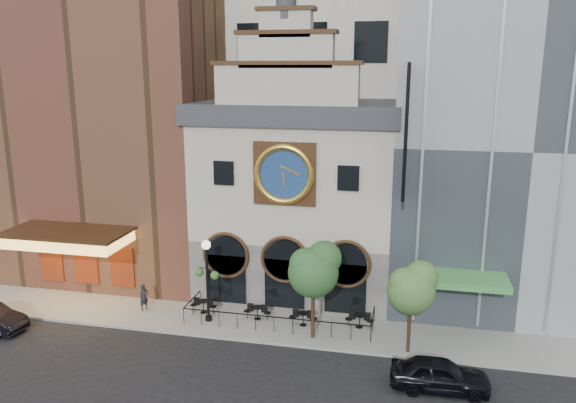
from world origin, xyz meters
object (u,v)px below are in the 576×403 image
(bistro_0, at_px, (203,305))
(tree_right, at_px, (412,287))
(tree_left, at_px, (314,268))
(pedestrian, at_px, (144,297))
(bistro_3, at_px, (359,320))
(lamppost, at_px, (207,272))
(bistro_1, at_px, (257,312))
(bistro_2, at_px, (303,318))
(car_right, at_px, (440,375))

(bistro_0, relative_size, tree_right, 0.33)
(tree_left, bearing_deg, pedestrian, 172.99)
(bistro_3, height_order, lamppost, lamppost)
(pedestrian, distance_m, tree_left, 11.10)
(lamppost, bearing_deg, bistro_3, 22.44)
(bistro_1, relative_size, bistro_2, 1.00)
(tree_right, bearing_deg, pedestrian, 173.50)
(car_right, bearing_deg, lamppost, 69.98)
(pedestrian, bearing_deg, lamppost, -66.36)
(car_right, height_order, tree_right, tree_right)
(pedestrian, bearing_deg, bistro_3, -56.97)
(bistro_0, relative_size, bistro_3, 1.00)
(car_right, relative_size, tree_left, 0.83)
(bistro_2, relative_size, lamppost, 0.33)
(bistro_0, distance_m, bistro_1, 3.37)
(bistro_3, distance_m, tree_right, 4.66)
(bistro_1, bearing_deg, car_right, -26.78)
(bistro_1, relative_size, lamppost, 0.33)
(bistro_1, relative_size, pedestrian, 0.97)
(lamppost, bearing_deg, bistro_1, 31.78)
(bistro_2, height_order, bistro_3, same)
(car_right, distance_m, tree_left, 8.10)
(bistro_1, distance_m, bistro_3, 5.88)
(bistro_1, bearing_deg, tree_right, -12.86)
(bistro_0, relative_size, pedestrian, 0.97)
(bistro_2, relative_size, pedestrian, 0.97)
(bistro_2, height_order, tree_right, tree_right)
(car_right, distance_m, pedestrian, 17.71)
(pedestrian, xyz_separation_m, tree_right, (15.63, -1.78, 2.73))
(tree_left, distance_m, tree_right, 5.09)
(bistro_1, height_order, bistro_3, same)
(bistro_3, xyz_separation_m, tree_left, (-2.31, -1.69, 3.48))
(bistro_1, bearing_deg, bistro_0, 177.34)
(tree_right, bearing_deg, bistro_1, 167.14)
(pedestrian, xyz_separation_m, lamppost, (4.29, -0.58, 2.18))
(bistro_2, distance_m, tree_left, 3.80)
(bistro_1, relative_size, car_right, 0.35)
(bistro_0, bearing_deg, bistro_1, -2.66)
(bistro_1, bearing_deg, bistro_3, 1.98)
(car_right, height_order, lamppost, lamppost)
(bistro_3, xyz_separation_m, pedestrian, (-12.89, -0.39, 0.35))
(bistro_0, xyz_separation_m, tree_left, (6.93, -1.64, 3.48))
(bistro_0, height_order, tree_right, tree_right)
(car_right, bearing_deg, bistro_0, 67.34)
(tree_left, relative_size, tree_right, 1.11)
(bistro_2, relative_size, tree_right, 0.33)
(tree_left, bearing_deg, bistro_0, 166.66)
(bistro_1, relative_size, tree_left, 0.29)
(bistro_1, distance_m, tree_left, 5.20)
(bistro_2, distance_m, car_right, 8.75)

